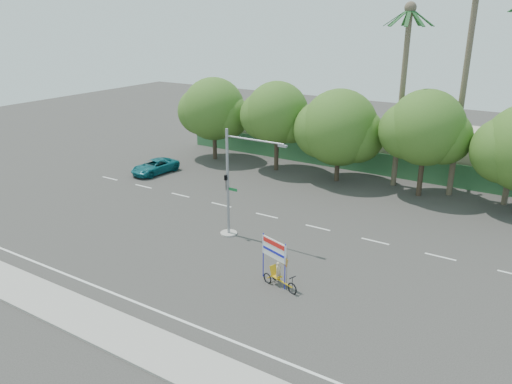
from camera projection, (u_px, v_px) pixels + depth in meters
The scene contains 14 objects.
ground at pixel (224, 269), 28.14m from camera, with size 120.00×120.00×0.00m, color #33302D.
sidewalk_near at pixel (126, 336), 22.15m from camera, with size 50.00×2.40×0.12m, color gray.
fence at pixel (363, 162), 44.94m from camera, with size 38.00×0.08×2.00m, color #336B3D.
building_left at pixel (290, 129), 53.20m from camera, with size 12.00×8.00×4.00m, color beige.
building_right at pixel (468, 154), 44.25m from camera, with size 14.00×8.00×3.60m, color beige.
tree_far_left at pixel (213, 111), 47.92m from camera, with size 7.14×6.00×7.96m.
tree_left at pixel (276, 115), 44.31m from camera, with size 6.66×5.60×8.07m.
tree_center at pixel (339, 130), 41.51m from camera, with size 7.62×6.40×7.85m.
tree_right at pixel (425, 130), 37.74m from camera, with size 6.90×5.80×8.36m.
palm_tall at pixel (468, 59), 36.14m from camera, with size 3.73×3.79×17.45m.
palm_short at pixel (404, 78), 38.94m from camera, with size 3.73×3.79×14.45m.
traffic_signal at pixel (232, 193), 31.43m from camera, with size 4.72×1.10×7.00m.
trike_billboard at pixel (277, 267), 26.14m from camera, with size 2.57×1.12×2.64m.
pickup_truck at pixel (155, 167), 44.77m from camera, with size 2.09×4.52×1.26m, color #0E5E66.
Camera 1 is at (14.85, -20.24, 13.56)m, focal length 35.00 mm.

